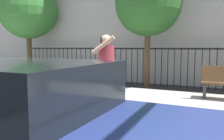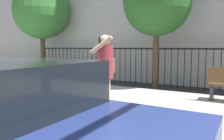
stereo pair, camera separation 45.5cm
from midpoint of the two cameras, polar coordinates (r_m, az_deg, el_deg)
The scene contains 7 objects.
ground_plane at distance 4.82m, azimuth -21.27°, elevation -14.13°, with size 60.00×60.00×0.00m, color #28282B.
sidewalk at distance 6.45m, azimuth -7.09°, elevation -8.02°, with size 28.00×4.40×0.15m, color #B2ADA3.
iron_fence at distance 9.64m, azimuth 4.40°, elevation 2.27°, with size 12.03×0.04×1.60m.
parked_hatchback at distance 2.86m, azimuth -24.78°, elevation -13.29°, with size 4.24×1.93×1.45m.
pedestrian_on_phone at distance 4.90m, azimuth -4.03°, elevation 0.45°, with size 0.51×0.68×1.73m.
street_tree_near at distance 8.75m, azimuth 7.60°, elevation 16.43°, with size 2.47×2.47×4.48m.
street_tree_mid at distance 12.32m, azimuth -21.54°, elevation 13.97°, with size 2.87×2.87×4.89m.
Camera 1 is at (3.08, -3.24, 1.61)m, focal length 36.12 mm.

